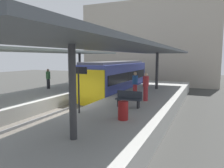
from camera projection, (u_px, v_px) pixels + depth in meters
The scene contains 16 objects.
ground_plane at pixel (66, 118), 13.24m from camera, with size 80.00×80.00×0.00m, color #383835.
platform_left at pixel (19, 105), 14.69m from camera, with size 4.40×28.00×1.00m, color #9E9E99.
platform_right at pixel (125, 117), 11.67m from camera, with size 4.40×28.00×1.00m, color #9E9E99.
track_ballast at pixel (66, 116), 13.23m from camera, with size 3.20×28.00×0.20m, color #59544C.
rail_near_side at pixel (56, 113), 13.49m from camera, with size 0.08×28.00×0.14m, color slate.
rail_far_side at pixel (76, 115), 12.92m from camera, with size 0.08×28.00×0.14m, color slate.
commuter_train at pixel (116, 79), 20.08m from camera, with size 2.78×10.25×3.10m.
canopy_left at pixel (32, 51), 15.53m from camera, with size 4.18×21.00×3.22m.
canopy_right at pixel (134, 50), 12.51m from camera, with size 4.18×21.00×3.22m.
platform_bench at pixel (129, 98), 11.72m from camera, with size 1.40×0.41×0.86m.
platform_sign at pixel (79, 79), 10.30m from camera, with size 0.90×0.08×2.21m.
litter_bin at pixel (123, 111), 9.31m from camera, with size 0.44×0.44×0.80m, color maroon.
passenger_near_bench at pixel (48, 78), 18.59m from camera, with size 0.36×0.36×1.69m.
passenger_mid_platform at pixel (135, 84), 14.64m from camera, with size 0.36×0.36×1.68m.
passenger_far_end at pixel (146, 86), 13.31m from camera, with size 0.36×0.36×1.74m.
station_building_backdrop at pixel (150, 44), 30.72m from camera, with size 18.00×6.00×11.00m, color #A89E8E.
Camera 1 is at (7.71, -10.70, 3.65)m, focal length 35.07 mm.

